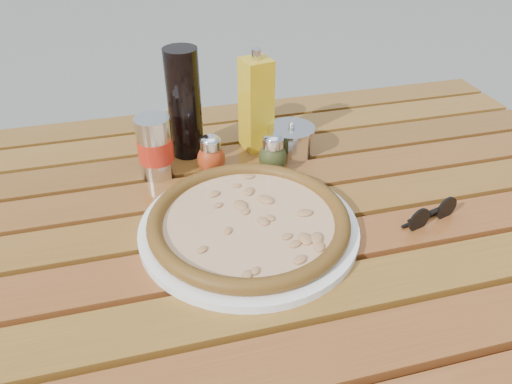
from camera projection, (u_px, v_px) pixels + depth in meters
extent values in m
cube|color=#3B200D|center=(425.00, 211.00, 1.54)|extent=(0.06, 0.06, 0.70)
cube|color=#32180B|center=(259.00, 235.00, 0.90)|extent=(1.36, 0.86, 0.04)
cube|color=#5B2A10|center=(321.00, 361.00, 0.63)|extent=(1.40, 0.09, 0.03)
cube|color=#5C3610|center=(296.00, 303.00, 0.71)|extent=(1.40, 0.09, 0.03)
cube|color=#5A290F|center=(275.00, 257.00, 0.79)|extent=(1.40, 0.09, 0.03)
cube|color=#57310F|center=(259.00, 219.00, 0.88)|extent=(1.40, 0.09, 0.03)
cube|color=#552B0F|center=(245.00, 188.00, 0.96)|extent=(1.40, 0.09, 0.03)
cube|color=#4E2A0D|center=(234.00, 162.00, 1.04)|extent=(1.40, 0.09, 0.03)
cube|color=#59340F|center=(224.00, 139.00, 1.12)|extent=(1.40, 0.09, 0.03)
cube|color=#512E0E|center=(215.00, 120.00, 1.20)|extent=(1.40, 0.09, 0.03)
cylinder|color=white|center=(249.00, 228.00, 0.82)|extent=(0.39, 0.39, 0.01)
cylinder|color=beige|center=(249.00, 222.00, 0.81)|extent=(0.34, 0.34, 0.01)
torus|color=black|center=(249.00, 220.00, 0.81)|extent=(0.36, 0.36, 0.03)
ellipsoid|color=#AE3913|center=(211.00, 159.00, 0.96)|extent=(0.06, 0.06, 0.06)
cylinder|color=silver|center=(210.00, 144.00, 0.94)|extent=(0.05, 0.05, 0.02)
ellipsoid|color=white|center=(210.00, 140.00, 0.93)|extent=(0.04, 0.04, 0.02)
ellipsoid|color=#3C421A|center=(273.00, 157.00, 0.96)|extent=(0.06, 0.06, 0.06)
cylinder|color=silver|center=(273.00, 142.00, 0.94)|extent=(0.04, 0.04, 0.02)
ellipsoid|color=silver|center=(273.00, 138.00, 0.94)|extent=(0.04, 0.04, 0.02)
cylinder|color=black|center=(184.00, 104.00, 0.98)|extent=(0.09, 0.09, 0.22)
cylinder|color=silver|center=(155.00, 147.00, 0.94)|extent=(0.08, 0.08, 0.12)
cylinder|color=red|center=(156.00, 149.00, 0.94)|extent=(0.08, 0.08, 0.04)
cube|color=gold|center=(256.00, 105.00, 1.01)|extent=(0.07, 0.07, 0.19)
cylinder|color=silver|center=(256.00, 54.00, 0.95)|extent=(0.02, 0.02, 0.02)
cylinder|color=silver|center=(291.00, 141.00, 1.02)|extent=(0.10, 0.10, 0.05)
cylinder|color=silver|center=(291.00, 129.00, 1.01)|extent=(0.11, 0.11, 0.01)
sphere|color=silver|center=(292.00, 125.00, 1.00)|extent=(0.02, 0.02, 0.01)
cylinder|color=black|center=(419.00, 220.00, 0.82)|extent=(0.04, 0.02, 0.04)
cylinder|color=black|center=(447.00, 208.00, 0.85)|extent=(0.04, 0.02, 0.04)
cube|color=black|center=(434.00, 212.00, 0.83)|extent=(0.02, 0.01, 0.00)
cube|color=black|center=(422.00, 219.00, 0.85)|extent=(0.09, 0.03, 0.00)
cube|color=black|center=(428.00, 213.00, 0.86)|extent=(0.09, 0.03, 0.00)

